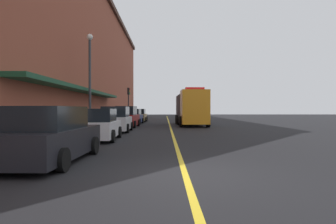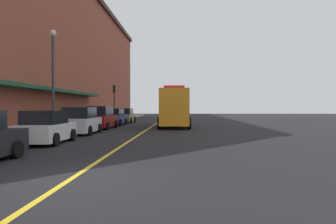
{
  "view_description": "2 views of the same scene",
  "coord_description": "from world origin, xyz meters",
  "px_view_note": "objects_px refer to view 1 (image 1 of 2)",
  "views": [
    {
      "loc": [
        -0.51,
        -7.15,
        1.64
      ],
      "look_at": [
        -0.09,
        29.25,
        1.27
      ],
      "focal_mm": 30.65,
      "sensor_mm": 36.0,
      "label": 1
    },
    {
      "loc": [
        2.82,
        -8.12,
        1.84
      ],
      "look_at": [
        1.41,
        25.06,
        1.32
      ],
      "focal_mm": 34.83,
      "sensor_mm": 36.0,
      "label": 2
    }
  ],
  "objects_px": {
    "parked_car_0": "(51,136)",
    "parked_car_4": "(133,117)",
    "parked_car_1": "(98,125)",
    "utility_truck": "(191,108)",
    "parked_car_3": "(127,117)",
    "parking_meter_0": "(54,122)",
    "parked_car_2": "(116,120)",
    "parked_car_5": "(138,116)",
    "traffic_light_near": "(129,98)",
    "parking_meter_1": "(111,116)",
    "street_lamp_left": "(90,71)"
  },
  "relations": [
    {
      "from": "parked_car_0",
      "to": "parked_car_4",
      "type": "height_order",
      "value": "parked_car_0"
    },
    {
      "from": "parked_car_0",
      "to": "parked_car_1",
      "type": "height_order",
      "value": "parked_car_0"
    },
    {
      "from": "parked_car_0",
      "to": "utility_truck",
      "type": "relative_size",
      "value": 0.55
    },
    {
      "from": "parked_car_3",
      "to": "parking_meter_0",
      "type": "xyz_separation_m",
      "value": [
        -1.41,
        -13.49,
        0.18
      ]
    },
    {
      "from": "utility_truck",
      "to": "parked_car_2",
      "type": "bearing_deg",
      "value": -38.32
    },
    {
      "from": "parked_car_5",
      "to": "utility_truck",
      "type": "bearing_deg",
      "value": -143.28
    },
    {
      "from": "parked_car_4",
      "to": "parked_car_5",
      "type": "relative_size",
      "value": 1.0
    },
    {
      "from": "parking_meter_0",
      "to": "traffic_light_near",
      "type": "height_order",
      "value": "traffic_light_near"
    },
    {
      "from": "parked_car_0",
      "to": "parking_meter_1",
      "type": "relative_size",
      "value": 3.61
    },
    {
      "from": "parked_car_4",
      "to": "parked_car_5",
      "type": "distance_m",
      "value": 5.58
    },
    {
      "from": "parked_car_2",
      "to": "parking_meter_1",
      "type": "bearing_deg",
      "value": 14.28
    },
    {
      "from": "parked_car_0",
      "to": "parked_car_5",
      "type": "relative_size",
      "value": 1.11
    },
    {
      "from": "parked_car_5",
      "to": "street_lamp_left",
      "type": "xyz_separation_m",
      "value": [
        -2.02,
        -16.35,
        3.62
      ]
    },
    {
      "from": "parked_car_5",
      "to": "parked_car_2",
      "type": "bearing_deg",
      "value": -179.69
    },
    {
      "from": "parked_car_3",
      "to": "traffic_light_near",
      "type": "bearing_deg",
      "value": 8.61
    },
    {
      "from": "parked_car_0",
      "to": "parking_meter_1",
      "type": "distance_m",
      "value": 16.82
    },
    {
      "from": "street_lamp_left",
      "to": "traffic_light_near",
      "type": "height_order",
      "value": "street_lamp_left"
    },
    {
      "from": "parked_car_2",
      "to": "parked_car_3",
      "type": "height_order",
      "value": "parked_car_3"
    },
    {
      "from": "parked_car_3",
      "to": "parked_car_5",
      "type": "height_order",
      "value": "parked_car_3"
    },
    {
      "from": "utility_truck",
      "to": "parking_meter_0",
      "type": "relative_size",
      "value": 6.61
    },
    {
      "from": "parking_meter_0",
      "to": "parking_meter_1",
      "type": "height_order",
      "value": "same"
    },
    {
      "from": "parked_car_0",
      "to": "parking_meter_0",
      "type": "relative_size",
      "value": 3.61
    },
    {
      "from": "street_lamp_left",
      "to": "parked_car_0",
      "type": "bearing_deg",
      "value": -80.9
    },
    {
      "from": "parked_car_5",
      "to": "parking_meter_1",
      "type": "xyz_separation_m",
      "value": [
        -1.42,
        -11.59,
        0.28
      ]
    },
    {
      "from": "parked_car_5",
      "to": "utility_truck",
      "type": "height_order",
      "value": "utility_truck"
    },
    {
      "from": "parked_car_3",
      "to": "parked_car_5",
      "type": "relative_size",
      "value": 1.08
    },
    {
      "from": "parked_car_0",
      "to": "traffic_light_near",
      "type": "bearing_deg",
      "value": 4.18
    },
    {
      "from": "parked_car_5",
      "to": "parking_meter_0",
      "type": "bearing_deg",
      "value": 177.38
    },
    {
      "from": "parked_car_0",
      "to": "parked_car_4",
      "type": "distance_m",
      "value": 22.78
    },
    {
      "from": "parked_car_4",
      "to": "parking_meter_0",
      "type": "bearing_deg",
      "value": 178.15
    },
    {
      "from": "parked_car_1",
      "to": "parked_car_4",
      "type": "bearing_deg",
      "value": -1.64
    },
    {
      "from": "parked_car_1",
      "to": "utility_truck",
      "type": "bearing_deg",
      "value": -25.54
    },
    {
      "from": "parking_meter_1",
      "to": "parking_meter_0",
      "type": "bearing_deg",
      "value": -90.0
    },
    {
      "from": "parked_car_3",
      "to": "street_lamp_left",
      "type": "xyz_separation_m",
      "value": [
        -2.01,
        -5.21,
        3.52
      ]
    },
    {
      "from": "parked_car_4",
      "to": "parking_meter_0",
      "type": "height_order",
      "value": "parked_car_4"
    },
    {
      "from": "parked_car_4",
      "to": "utility_truck",
      "type": "distance_m",
      "value": 6.77
    },
    {
      "from": "parked_car_0",
      "to": "traffic_light_near",
      "type": "distance_m",
      "value": 29.1
    },
    {
      "from": "parked_car_0",
      "to": "parked_car_4",
      "type": "xyz_separation_m",
      "value": [
        0.03,
        22.78,
        -0.03
      ]
    },
    {
      "from": "traffic_light_near",
      "to": "parked_car_4",
      "type": "bearing_deg",
      "value": -78.26
    },
    {
      "from": "parking_meter_1",
      "to": "traffic_light_near",
      "type": "relative_size",
      "value": 0.31
    },
    {
      "from": "parking_meter_0",
      "to": "street_lamp_left",
      "type": "xyz_separation_m",
      "value": [
        -0.6,
        8.28,
        3.34
      ]
    },
    {
      "from": "parked_car_2",
      "to": "parked_car_4",
      "type": "distance_m",
      "value": 10.88
    },
    {
      "from": "parked_car_0",
      "to": "parked_car_3",
      "type": "xyz_separation_m",
      "value": [
        0.09,
        17.21,
        0.07
      ]
    },
    {
      "from": "parked_car_1",
      "to": "parked_car_5",
      "type": "height_order",
      "value": "parked_car_5"
    },
    {
      "from": "parked_car_2",
      "to": "parking_meter_0",
      "type": "xyz_separation_m",
      "value": [
        -1.32,
        -8.17,
        0.21
      ]
    },
    {
      "from": "parked_car_1",
      "to": "street_lamp_left",
      "type": "bearing_deg",
      "value": 16.99
    },
    {
      "from": "street_lamp_left",
      "to": "traffic_light_near",
      "type": "distance_m",
      "value": 17.02
    },
    {
      "from": "parked_car_4",
      "to": "traffic_light_near",
      "type": "distance_m",
      "value": 6.76
    },
    {
      "from": "parked_car_1",
      "to": "parked_car_3",
      "type": "relative_size",
      "value": 0.9
    },
    {
      "from": "parked_car_0",
      "to": "parked_car_5",
      "type": "height_order",
      "value": "parked_car_0"
    }
  ]
}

